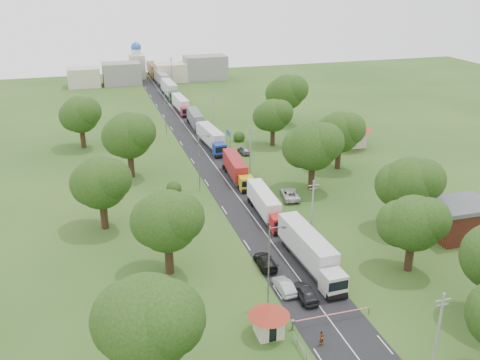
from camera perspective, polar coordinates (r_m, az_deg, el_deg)
name	(u,v)px	position (r m, az deg, el deg)	size (l,w,h in m)	color
ground	(258,223)	(80.31, 1.92, -4.65)	(260.00, 260.00, 0.00)	#234918
road	(223,177)	(97.84, -1.80, 0.34)	(8.00, 200.00, 0.04)	black
boom_barrier	(320,317)	(59.55, 8.54, -14.29)	(9.22, 0.35, 1.18)	slate
guard_booth	(269,317)	(56.90, 3.10, -14.39)	(4.40, 4.40, 3.45)	beige
info_sign	(228,136)	(111.82, -1.24, 4.74)	(0.12, 3.10, 4.10)	slate
pole_0	(438,334)	(53.69, 20.34, -15.11)	(1.60, 0.24, 9.00)	gray
pole_1	(312,209)	(74.29, 7.72, -3.13)	(1.60, 0.24, 9.00)	gray
pole_2	(250,148)	(98.61, 1.11, 3.41)	(1.60, 0.24, 9.00)	gray
pole_3	(213,112)	(124.49, -2.85, 7.30)	(1.60, 0.24, 9.00)	gray
pole_4	(189,87)	(151.12, -5.47, 9.81)	(1.60, 0.24, 9.00)	gray
pole_5	(171,70)	(178.18, -7.32, 11.55)	(1.60, 0.24, 9.00)	gray
lamp_0	(270,262)	(59.51, 3.23, -8.72)	(2.03, 0.22, 10.00)	slate
lamp_1	(200,160)	(90.18, -4.30, 2.16)	(2.03, 0.22, 10.00)	slate
lamp_2	(166,110)	(123.18, -7.91, 7.38)	(2.03, 0.22, 10.00)	slate
tree_2	(413,223)	(68.96, 17.97, -4.35)	(8.00, 8.00, 10.10)	#382616
tree_3	(410,183)	(79.43, 17.65, -0.33)	(8.80, 8.80, 11.07)	#382616
tree_4	(313,146)	(90.62, 7.75, 3.65)	(9.60, 9.60, 12.05)	#382616
tree_5	(339,132)	(101.46, 10.56, 5.08)	(8.80, 8.80, 11.07)	#382616
tree_6	(273,115)	(113.86, 3.52, 6.90)	(8.00, 8.00, 10.10)	#382616
tree_7	(287,92)	(130.35, 5.01, 9.33)	(9.60, 9.60, 12.05)	#382616
tree_9	(147,321)	(47.42, -9.92, -14.58)	(9.60, 9.60, 12.05)	#382616
tree_10	(167,220)	(65.35, -7.82, -4.30)	(8.80, 8.80, 11.07)	#382616
tree_11	(101,182)	(78.59, -14.65, -0.23)	(8.80, 8.80, 11.07)	#382616
tree_12	(129,135)	(97.59, -11.80, 4.70)	(9.60, 9.60, 12.05)	#382616
tree_13	(80,114)	(116.77, -16.69, 6.72)	(8.80, 8.80, 11.07)	#382616
house_brick	(460,219)	(81.63, 22.40, -3.89)	(8.60, 6.60, 5.20)	maroon
house_cream	(347,130)	(116.12, 11.37, 5.29)	(10.08, 10.08, 5.80)	beige
distant_town	(155,72)	(182.55, -9.10, 11.32)	(52.00, 8.00, 8.00)	gray
church	(137,63)	(189.52, -10.92, 12.17)	(5.00, 5.00, 12.30)	beige
truck_0	(310,251)	(68.81, 7.48, -7.48)	(3.10, 15.75, 4.36)	silver
truck_1	(265,204)	(81.87, 2.73, -2.59)	(2.73, 13.57, 3.75)	red
truck_2	(236,169)	(96.01, -0.38, 1.21)	(3.11, 13.79, 3.81)	gold
truck_3	(212,138)	(113.33, -3.01, 4.49)	(3.29, 14.57, 4.02)	navy
truck_4	(196,120)	(128.16, -4.73, 6.43)	(2.83, 13.64, 3.77)	white
truck_5	(181,104)	(143.47, -6.29, 8.03)	(2.81, 13.64, 3.77)	#A81936
truck_6	(170,89)	(160.62, -7.50, 9.57)	(2.93, 15.75, 4.36)	#215821
truck_7	(162,79)	(176.95, -8.32, 10.61)	(3.32, 14.94, 4.13)	#B5B5B5
truck_8	(153,70)	(193.41, -9.22, 11.52)	(2.89, 15.45, 4.28)	brown
car_lane_front	(305,293)	(63.36, 6.95, -11.83)	(1.94, 4.81, 1.64)	black
car_lane_mid	(284,286)	(64.44, 4.75, -11.21)	(1.52, 4.37, 1.44)	#ACAEB4
car_lane_rear	(265,261)	(69.12, 2.74, -8.66)	(2.08, 5.12, 1.49)	black
car_verge_near	(290,194)	(88.73, 5.34, -1.52)	(2.61, 5.67, 1.58)	silver
car_verge_far	(244,150)	(109.93, 0.43, 3.21)	(1.76, 4.39, 1.49)	slate
pedestrian_near	(322,339)	(56.84, 8.71, -16.40)	(0.60, 0.39, 1.64)	gray
pedestrian_booth	(278,333)	(57.18, 4.10, -15.93)	(0.77, 0.60, 1.59)	gray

